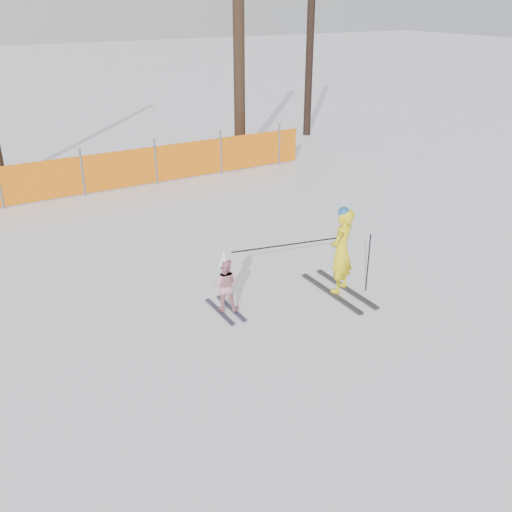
{
  "coord_description": "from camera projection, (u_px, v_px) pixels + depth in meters",
  "views": [
    {
      "loc": [
        -4.15,
        -6.63,
        4.79
      ],
      "look_at": [
        0.0,
        0.5,
        1.0
      ],
      "focal_mm": 40.0,
      "sensor_mm": 36.0,
      "label": 1
    }
  ],
  "objects": [
    {
      "name": "safety_fence",
      "position": [
        54.0,
        179.0,
        14.36
      ],
      "size": [
        14.63,
        0.06,
        1.25
      ],
      "color": "#595960",
      "rests_on": "ground"
    },
    {
      "name": "ground",
      "position": [
        272.0,
        324.0,
        9.1
      ],
      "size": [
        120.0,
        120.0,
        0.0
      ],
      "primitive_type": "plane",
      "color": "white",
      "rests_on": "ground"
    },
    {
      "name": "ski_poles",
      "position": [
        317.0,
        252.0,
        9.56
      ],
      "size": [
        2.38,
        0.62,
        1.08
      ],
      "color": "black",
      "rests_on": "ground"
    },
    {
      "name": "tree_trunks",
      "position": [
        207.0,
        56.0,
        17.12
      ],
      "size": [
        11.07,
        2.29,
        6.64
      ],
      "color": "#322116",
      "rests_on": "ground"
    },
    {
      "name": "child",
      "position": [
        225.0,
        284.0,
        9.28
      ],
      "size": [
        0.56,
        0.95,
        1.1
      ],
      "color": "black",
      "rests_on": "ground"
    },
    {
      "name": "adult",
      "position": [
        341.0,
        251.0,
        9.76
      ],
      "size": [
        0.66,
        1.66,
        1.6
      ],
      "color": "black",
      "rests_on": "ground"
    }
  ]
}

